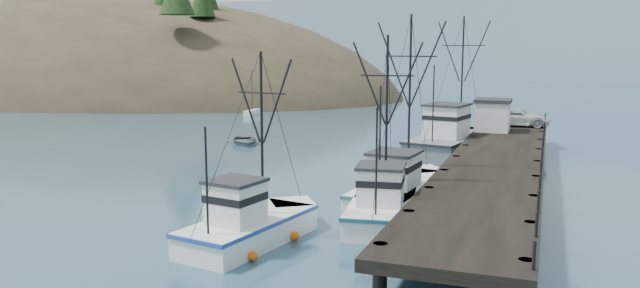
% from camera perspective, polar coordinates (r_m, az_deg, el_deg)
% --- Properties ---
extents(ground, '(400.00, 400.00, 0.00)m').
position_cam_1_polar(ground, '(32.30, -12.76, -8.01)').
color(ground, '#2B495F').
rests_on(ground, ground).
extents(pier, '(6.00, 44.00, 2.00)m').
position_cam_1_polar(pier, '(42.64, 15.78, -1.68)').
color(pier, black).
rests_on(pier, ground).
extents(headland, '(134.80, 78.00, 51.00)m').
position_cam_1_polar(headland, '(139.85, -21.13, 2.65)').
color(headland, '#382D1E').
rests_on(headland, ground).
extents(distant_ridge, '(360.00, 40.00, 26.00)m').
position_cam_1_polar(distant_ridge, '(196.19, 18.17, 5.77)').
color(distant_ridge, '#9EB2C6').
rests_on(distant_ridge, ground).
extents(distant_ridge_far, '(180.00, 25.00, 18.00)m').
position_cam_1_polar(distant_ridge_far, '(218.61, 5.04, 6.46)').
color(distant_ridge_far, silver).
rests_on(distant_ridge_far, ground).
extents(moored_sailboats, '(20.47, 14.13, 6.35)m').
position_cam_1_polar(moored_sailboats, '(95.28, -9.90, 3.40)').
color(moored_sailboats, white).
rests_on(moored_sailboats, ground).
extents(trawler_near, '(4.40, 10.00, 10.25)m').
position_cam_1_polar(trawler_near, '(33.87, 5.81, -5.60)').
color(trawler_near, white).
rests_on(trawler_near, ground).
extents(trawler_mid, '(4.44, 9.26, 9.40)m').
position_cam_1_polar(trawler_mid, '(30.23, -6.15, -7.40)').
color(trawler_mid, white).
rests_on(trawler_mid, ground).
extents(trawler_far, '(4.61, 11.33, 11.53)m').
position_cam_1_polar(trawler_far, '(38.08, 7.52, -4.00)').
color(trawler_far, white).
rests_on(trawler_far, ground).
extents(work_vessel, '(6.70, 14.46, 12.21)m').
position_cam_1_polar(work_vessel, '(54.78, 12.17, 0.26)').
color(work_vessel, slate).
rests_on(work_vessel, ground).
extents(pier_shed, '(3.00, 3.20, 2.80)m').
position_cam_1_polar(pier_shed, '(56.08, 15.51, 2.59)').
color(pier_shed, silver).
rests_on(pier_shed, pier).
extents(pickup_truck, '(5.98, 3.15, 1.60)m').
position_cam_1_polar(pickup_truck, '(60.25, 17.63, 2.33)').
color(pickup_truck, silver).
rests_on(pickup_truck, pier).
extents(motorboat, '(5.69, 6.06, 1.02)m').
position_cam_1_polar(motorboat, '(60.31, -6.91, 0.00)').
color(motorboat, slate).
rests_on(motorboat, ground).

